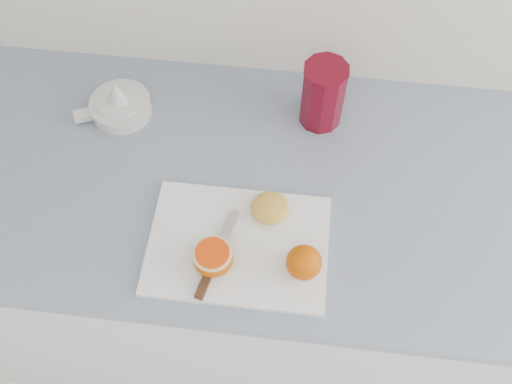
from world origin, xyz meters
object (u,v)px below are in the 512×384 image
half_orange (213,258)px  red_tumbler (323,97)px  counter (234,263)px  citrus_juicer (119,104)px  cutting_board (238,245)px

half_orange → red_tumbler: (0.17, 0.37, 0.04)m
counter → half_orange: half_orange is taller
citrus_juicer → cutting_board: bearing=-44.6°
half_orange → citrus_juicer: (-0.26, 0.34, -0.01)m
cutting_board → citrus_juicer: size_ratio=2.07×
cutting_board → half_orange: half_orange is taller
counter → citrus_juicer: bearing=151.9°
half_orange → cutting_board: bearing=48.4°
half_orange → red_tumbler: size_ratio=0.48×
half_orange → citrus_juicer: citrus_juicer is taller
counter → cutting_board: bearing=-74.4°
cutting_board → red_tumbler: (0.13, 0.33, 0.07)m
citrus_juicer → red_tumbler: red_tumbler is taller
cutting_board → half_orange: (-0.04, -0.04, 0.03)m
red_tumbler → half_orange: bearing=-115.0°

